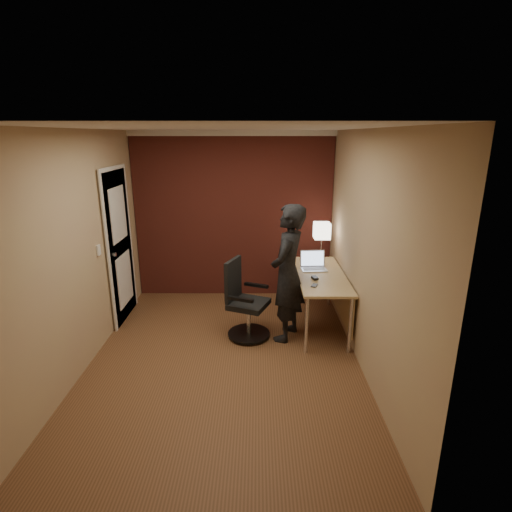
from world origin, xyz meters
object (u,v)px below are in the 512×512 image
object	(u,v)px
desk	(326,283)
phone	(314,285)
person	(288,273)
desk_lamp	(322,231)
office_chair	(244,304)
mouse	(315,278)
laptop	(313,264)

from	to	relation	value
desk	phone	xyz separation A→B (m)	(-0.21, -0.42, 0.13)
desk	phone	distance (m)	0.49
desk	person	world-z (taller)	person
desk_lamp	person	xyz separation A→B (m)	(-0.54, -0.92, -0.31)
office_chair	person	world-z (taller)	person
desk	office_chair	size ratio (longest dim) A/B	1.55
phone	person	xyz separation A→B (m)	(-0.31, 0.12, 0.11)
phone	person	world-z (taller)	person
desk_lamp	person	distance (m)	1.11
phone	person	size ratio (longest dim) A/B	0.07
office_chair	desk	bearing A→B (deg)	14.84
mouse	desk_lamp	bearing A→B (deg)	61.98
laptop	phone	world-z (taller)	laptop
phone	mouse	bearing A→B (deg)	103.24
office_chair	laptop	bearing A→B (deg)	28.82
office_chair	phone	bearing A→B (deg)	-9.69
laptop	person	size ratio (longest dim) A/B	0.21
desk	office_chair	world-z (taller)	office_chair
desk_lamp	mouse	bearing A→B (deg)	-103.34
phone	desk_lamp	bearing A→B (deg)	100.05
laptop	phone	size ratio (longest dim) A/B	3.00
desk	phone	world-z (taller)	phone
desk	laptop	size ratio (longest dim) A/B	4.34
desk	mouse	distance (m)	0.30
mouse	phone	distance (m)	0.23
office_chair	person	distance (m)	0.67
desk_lamp	phone	xyz separation A→B (m)	(-0.23, -1.04, -0.41)
desk_lamp	office_chair	size ratio (longest dim) A/B	0.55
mouse	phone	bearing A→B (deg)	-113.96
phone	person	distance (m)	0.35
desk_lamp	phone	world-z (taller)	desk_lamp
desk_lamp	phone	distance (m)	1.14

